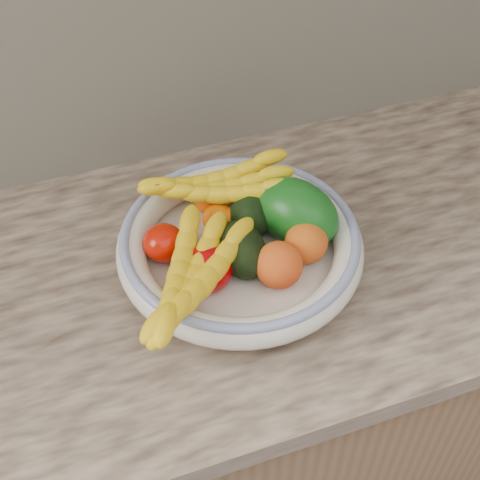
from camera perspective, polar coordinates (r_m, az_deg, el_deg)
name	(u,v)px	position (r m, az deg, el deg)	size (l,w,h in m)	color
kitchen_counter	(236,393)	(1.46, -0.34, -12.96)	(2.44, 0.66, 1.40)	brown
fruit_bowl	(240,245)	(1.05, 0.00, -0.43)	(0.39, 0.39, 0.08)	silver
clementine_back_left	(207,200)	(1.12, -2.81, 3.42)	(0.05, 0.05, 0.04)	#FF5F05
clementine_back_right	(242,189)	(1.14, 0.16, 4.37)	(0.06, 0.06, 0.05)	#FF6105
clementine_back_mid	(219,219)	(1.09, -1.79, 1.80)	(0.05, 0.05, 0.05)	orange
clementine_extra	(231,221)	(1.08, -0.77, 1.67)	(0.05, 0.05, 0.04)	#F26005
tomato_left	(164,243)	(1.04, -6.52, -0.25)	(0.07, 0.07, 0.06)	#BB1002
tomato_near_left	(207,269)	(1.00, -2.86, -2.49)	(0.08, 0.08, 0.07)	#B20004
avocado_center	(241,250)	(1.02, 0.11, -0.84)	(0.08, 0.11, 0.08)	black
avocado_right	(252,213)	(1.08, 1.02, 2.33)	(0.07, 0.11, 0.07)	black
green_mango	(295,212)	(1.07, 4.75, 2.38)	(0.10, 0.15, 0.11)	#0E4F12
peach_front	(279,265)	(1.00, 3.33, -2.13)	(0.07, 0.07, 0.07)	orange
peach_right	(306,242)	(1.03, 5.68, -0.20)	(0.07, 0.07, 0.07)	orange
banana_bunch_back	(217,189)	(1.09, -1.95, 4.35)	(0.27, 0.10, 0.08)	yellow
banana_bunch_front	(191,283)	(0.96, -4.23, -3.66)	(0.30, 0.12, 0.08)	yellow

